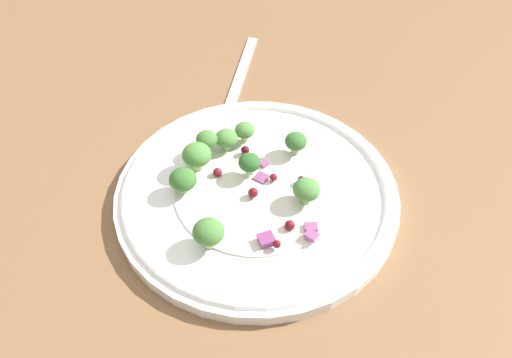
% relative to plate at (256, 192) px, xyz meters
% --- Properties ---
extents(ground_plane, '(1.80, 1.80, 0.02)m').
position_rel_plate_xyz_m(ground_plane, '(-0.00, -0.01, -0.02)').
color(ground_plane, brown).
extents(plate, '(0.27, 0.27, 0.02)m').
position_rel_plate_xyz_m(plate, '(0.00, 0.00, 0.00)').
color(plate, white).
rests_on(plate, ground_plane).
extents(dressing_pool, '(0.16, 0.16, 0.00)m').
position_rel_plate_xyz_m(dressing_pool, '(0.00, 0.00, 0.00)').
color(dressing_pool, white).
rests_on(dressing_pool, plate).
extents(broccoli_floret_0, '(0.02, 0.02, 0.02)m').
position_rel_plate_xyz_m(broccoli_floret_0, '(0.01, -0.01, 0.02)').
color(broccoli_floret_0, '#9EC684').
rests_on(broccoli_floret_0, plate).
extents(broccoli_floret_1, '(0.02, 0.02, 0.02)m').
position_rel_plate_xyz_m(broccoli_floret_1, '(-0.02, -0.06, 0.02)').
color(broccoli_floret_1, '#8EB77A').
rests_on(broccoli_floret_1, plate).
extents(broccoli_floret_2, '(0.03, 0.03, 0.03)m').
position_rel_plate_xyz_m(broccoli_floret_2, '(0.06, -0.01, 0.02)').
color(broccoli_floret_2, '#ADD18E').
rests_on(broccoli_floret_2, plate).
extents(broccoli_floret_3, '(0.02, 0.02, 0.02)m').
position_rel_plate_xyz_m(broccoli_floret_3, '(0.03, -0.06, 0.02)').
color(broccoli_floret_3, '#ADD18E').
rests_on(broccoli_floret_3, plate).
extents(broccoli_floret_4, '(0.03, 0.03, 0.03)m').
position_rel_plate_xyz_m(broccoli_floret_4, '(0.06, 0.02, 0.02)').
color(broccoli_floret_4, '#9EC684').
rests_on(broccoli_floret_4, plate).
extents(broccoli_floret_5, '(0.03, 0.03, 0.03)m').
position_rel_plate_xyz_m(broccoli_floret_5, '(-0.05, 0.00, 0.02)').
color(broccoli_floret_5, '#8EB77A').
rests_on(broccoli_floret_5, plate).
extents(broccoli_floret_6, '(0.03, 0.03, 0.03)m').
position_rel_plate_xyz_m(broccoli_floret_6, '(0.02, 0.07, 0.02)').
color(broccoli_floret_6, '#9EC684').
rests_on(broccoli_floret_6, plate).
extents(broccoli_floret_7, '(0.02, 0.02, 0.02)m').
position_rel_plate_xyz_m(broccoli_floret_7, '(0.05, -0.04, 0.02)').
color(broccoli_floret_7, '#ADD18E').
rests_on(broccoli_floret_7, plate).
extents(broccoli_floret_8, '(0.02, 0.02, 0.02)m').
position_rel_plate_xyz_m(broccoli_floret_8, '(0.06, -0.03, 0.02)').
color(broccoli_floret_8, '#8EB77A').
rests_on(broccoli_floret_8, plate).
extents(cranberry_0, '(0.01, 0.01, 0.01)m').
position_rel_plate_xyz_m(cranberry_0, '(0.00, 0.01, 0.01)').
color(cranberry_0, maroon).
rests_on(cranberry_0, plate).
extents(cranberry_1, '(0.01, 0.01, 0.01)m').
position_rel_plate_xyz_m(cranberry_1, '(0.04, -0.00, 0.01)').
color(cranberry_1, maroon).
rests_on(cranberry_1, plate).
extents(cranberry_2, '(0.01, 0.01, 0.01)m').
position_rel_plate_xyz_m(cranberry_2, '(-0.04, -0.02, 0.01)').
color(cranberry_2, '#4C0A14').
rests_on(cranberry_2, plate).
extents(cranberry_3, '(0.01, 0.01, 0.01)m').
position_rel_plate_xyz_m(cranberry_3, '(0.03, -0.04, 0.01)').
color(cranberry_3, '#4C0A14').
rests_on(cranberry_3, plate).
extents(cranberry_4, '(0.01, 0.01, 0.01)m').
position_rel_plate_xyz_m(cranberry_4, '(-0.01, -0.01, 0.01)').
color(cranberry_4, maroon).
rests_on(cranberry_4, plate).
extents(cranberry_5, '(0.01, 0.01, 0.01)m').
position_rel_plate_xyz_m(cranberry_5, '(-0.04, 0.06, 0.01)').
color(cranberry_5, maroon).
rests_on(cranberry_5, plate).
extents(cranberry_6, '(0.01, 0.01, 0.01)m').
position_rel_plate_xyz_m(cranberry_6, '(-0.04, 0.04, 0.01)').
color(cranberry_6, maroon).
rests_on(cranberry_6, plate).
extents(onion_bit_0, '(0.01, 0.01, 0.00)m').
position_rel_plate_xyz_m(onion_bit_0, '(-0.06, 0.04, 0.01)').
color(onion_bit_0, '#934C84').
rests_on(onion_bit_0, plate).
extents(onion_bit_1, '(0.01, 0.01, 0.01)m').
position_rel_plate_xyz_m(onion_bit_1, '(0.00, -0.03, 0.01)').
color(onion_bit_1, '#934C84').
rests_on(onion_bit_1, plate).
extents(onion_bit_2, '(0.01, 0.01, 0.00)m').
position_rel_plate_xyz_m(onion_bit_2, '(-0.06, 0.03, 0.01)').
color(onion_bit_2, '#934C84').
rests_on(onion_bit_2, plate).
extents(onion_bit_3, '(0.02, 0.02, 0.00)m').
position_rel_plate_xyz_m(onion_bit_3, '(0.00, -0.02, 0.01)').
color(onion_bit_3, '#934C84').
rests_on(onion_bit_3, plate).
extents(onion_bit_4, '(0.02, 0.02, 0.01)m').
position_rel_plate_xyz_m(onion_bit_4, '(-0.03, 0.06, 0.01)').
color(onion_bit_4, '#843D75').
rests_on(onion_bit_4, plate).
extents(fork, '(0.05, 0.19, 0.01)m').
position_rel_plate_xyz_m(fork, '(0.08, -0.16, -0.01)').
color(fork, silver).
rests_on(fork, ground_plane).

